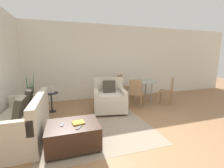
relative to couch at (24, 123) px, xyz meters
The scene contains 16 objects.
ground_plane 2.41m from the couch, 24.00° to the right, with size 20.00×20.00×0.00m, color #936B47.
wall_back 3.43m from the couch, 47.86° to the left, with size 12.00×0.06×2.75m.
area_rug 1.52m from the couch, ahead, with size 2.34×1.89×0.01m.
couch is the anchor object (origin of this frame).
armchair 2.21m from the couch, 23.06° to the left, with size 1.04×1.02×0.95m.
ottoman 1.12m from the couch, 35.28° to the right, with size 0.88×0.69×0.43m.
book_stack 1.21m from the couch, 33.08° to the right, with size 0.22×0.20×0.03m.
tv_remote_primary 0.98m from the couch, 40.55° to the right, with size 0.06×0.15×0.01m.
tv_remote_secondary 1.31m from the couch, 39.83° to the right, with size 0.11×0.13×0.01m.
potted_plant 1.40m from the couch, 94.00° to the left, with size 0.42×0.42×1.23m.
side_table 1.38m from the couch, 71.96° to the left, with size 0.38×0.38×0.56m.
picture_frame 1.42m from the couch, 71.96° to the left, with size 0.17×0.07×0.21m.
dining_table 3.81m from the couch, 22.80° to the left, with size 1.03×1.03×0.74m.
dining_chair_near_left 3.04m from the couch, 16.83° to the left, with size 0.59×0.59×0.90m.
dining_chair_near_right 4.19m from the couch, 12.14° to the left, with size 0.59×0.59×0.90m.
dining_chair_far_left 3.57m from the couch, 35.33° to the left, with size 0.59×0.59×0.90m.
Camera 1 is at (-1.36, -2.20, 1.57)m, focal length 24.00 mm.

